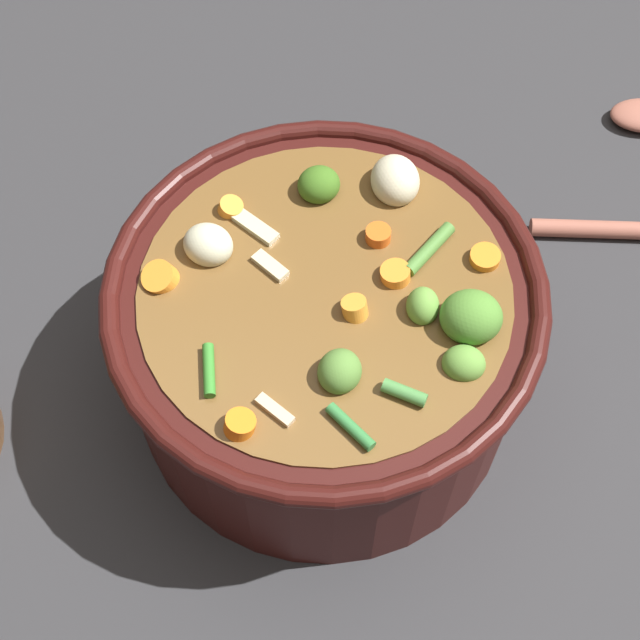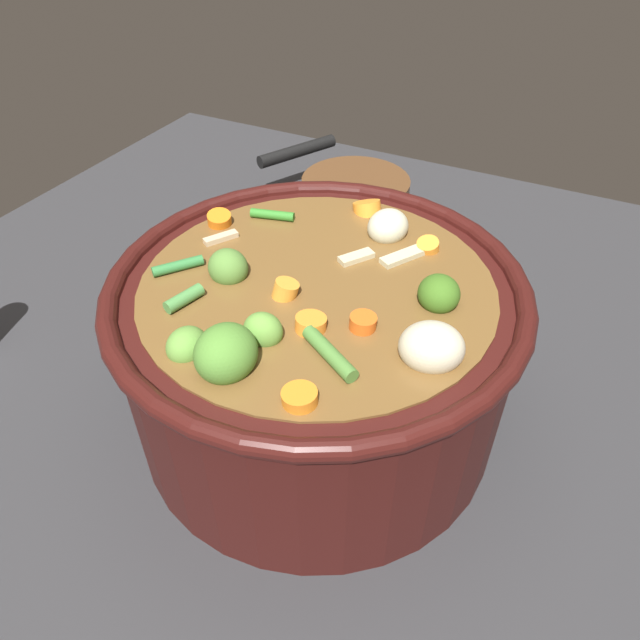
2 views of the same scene
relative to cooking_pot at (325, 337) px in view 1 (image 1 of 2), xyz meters
The scene contains 2 objects.
ground_plane 0.08m from the cooking_pot, 28.19° to the left, with size 1.10×1.10×0.00m, color #2D2D30.
cooking_pot is the anchor object (origin of this frame).
Camera 1 is at (-0.05, 0.36, 0.71)m, focal length 52.68 mm.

